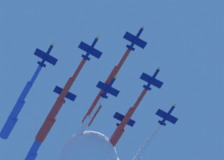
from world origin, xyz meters
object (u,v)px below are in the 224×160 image
Objects in this scene: jet_trail_port at (37,145)px; jet_port_mid at (73,147)px; jet_lead at (102,95)px; jet_port_inner at (115,139)px; jet_port_outer at (17,109)px; jet_starboard_inner at (56,109)px.

jet_port_mid is at bearing -111.08° from jet_trail_port.
jet_lead is at bearing -149.80° from jet_trail_port.
jet_lead is 0.89× the size of jet_port_inner.
jet_port_outer is at bearing 89.48° from jet_port_inner.
jet_starboard_inner is at bearing 139.22° from jet_port_mid.
jet_starboard_inner is (-4.79, 24.94, -0.26)m from jet_port_inner.
jet_trail_port reaches higher than jet_starboard_inner.
jet_starboard_inner is at bearing 54.31° from jet_lead.
jet_port_inner is 25.40m from jet_starboard_inner.
jet_trail_port is at bearing 6.48° from jet_starboard_inner.
jet_port_mid is (12.68, -10.94, -0.99)m from jet_starboard_inner.
jet_trail_port is (12.53, -11.25, 0.28)m from jet_port_outer.
jet_lead is 0.99× the size of jet_trail_port.
jet_trail_port is at bearing 64.46° from jet_port_inner.
jet_lead is at bearing -171.82° from jet_port_mid.
jet_port_inner is at bearing -115.54° from jet_trail_port.
jet_trail_port is (4.99, 12.94, 1.64)m from jet_port_mid.
jet_port_inner reaches higher than jet_port_mid.
jet_port_inner is at bearing -119.38° from jet_port_mid.
jet_lead is 1.02× the size of jet_port_outer.
jet_port_inner is at bearing -35.53° from jet_lead.
jet_port_outer is at bearing 107.31° from jet_port_mid.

